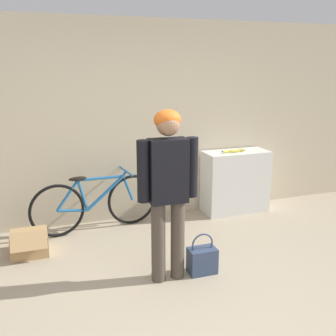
{
  "coord_description": "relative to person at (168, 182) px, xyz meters",
  "views": [
    {
      "loc": [
        -1.22,
        -2.51,
        2.02
      ],
      "look_at": [
        -0.1,
        0.75,
        1.12
      ],
      "focal_mm": 42.0,
      "sensor_mm": 36.0,
      "label": 1
    }
  ],
  "objects": [
    {
      "name": "ground_plane",
      "position": [
        0.1,
        -0.75,
        -0.99
      ],
      "size": [
        14.0,
        14.0,
        0.0
      ],
      "primitive_type": "plane",
      "color": "tan"
    },
    {
      "name": "handbag",
      "position": [
        0.36,
        -0.01,
        -0.84
      ],
      "size": [
        0.28,
        0.18,
        0.42
      ],
      "color": "#334260",
      "rests_on": "ground_plane"
    },
    {
      "name": "bicycle",
      "position": [
        -0.47,
        1.4,
        -0.63
      ],
      "size": [
        1.62,
        0.46,
        0.74
      ],
      "rotation": [
        0.0,
        0.0,
        0.11
      ],
      "color": "black",
      "rests_on": "ground_plane"
    },
    {
      "name": "person",
      "position": [
        0.0,
        0.0,
        0.0
      ],
      "size": [
        0.58,
        0.24,
        1.65
      ],
      "rotation": [
        0.0,
        0.0,
        -0.03
      ],
      "color": "#4C4238",
      "rests_on": "ground_plane"
    },
    {
      "name": "side_shelf",
      "position": [
        1.5,
        1.45,
        -0.55
      ],
      "size": [
        0.9,
        0.42,
        0.87
      ],
      "color": "white",
      "rests_on": "ground_plane"
    },
    {
      "name": "cardboard_box",
      "position": [
        -1.28,
        1.0,
        -0.87
      ],
      "size": [
        0.39,
        0.45,
        0.31
      ],
      "color": "tan",
      "rests_on": "ground_plane"
    },
    {
      "name": "wall_back",
      "position": [
        0.1,
        1.7,
        0.31
      ],
      "size": [
        8.0,
        0.07,
        2.6
      ],
      "color": "beige",
      "rests_on": "ground_plane"
    },
    {
      "name": "banana",
      "position": [
        1.43,
        1.4,
        -0.09
      ],
      "size": [
        0.36,
        0.1,
        0.04
      ],
      "color": "#EAD64C",
      "rests_on": "side_shelf"
    }
  ]
}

